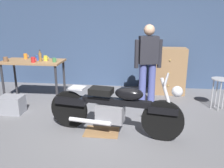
# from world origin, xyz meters

# --- Properties ---
(ground_plane) EXTENTS (12.00, 12.00, 0.00)m
(ground_plane) POSITION_xyz_m (0.00, 0.00, 0.00)
(ground_plane) COLOR slate
(back_wall) EXTENTS (8.00, 0.12, 3.10)m
(back_wall) POSITION_xyz_m (0.00, 2.80, 1.55)
(back_wall) COLOR #384C70
(back_wall) RESTS_ON ground_plane
(workbench) EXTENTS (1.30, 0.64, 0.90)m
(workbench) POSITION_xyz_m (-1.77, 1.42, 0.79)
(workbench) COLOR #99724C
(workbench) RESTS_ON ground_plane
(motorcycle) EXTENTS (2.17, 0.69, 1.00)m
(motorcycle) POSITION_xyz_m (0.15, 0.08, 0.45)
(motorcycle) COLOR black
(motorcycle) RESTS_ON ground_plane
(person_standing) EXTENTS (0.56, 0.29, 1.67)m
(person_standing) POSITION_xyz_m (0.69, 1.51, 0.93)
(person_standing) COLOR #4E569C
(person_standing) RESTS_ON ground_plane
(shop_stool) EXTENTS (0.32, 0.32, 0.64)m
(shop_stool) POSITION_xyz_m (2.11, 1.37, 0.50)
(shop_stool) COLOR #B2B2B7
(shop_stool) RESTS_ON ground_plane
(wooden_dresser) EXTENTS (0.80, 0.47, 1.10)m
(wooden_dresser) POSITION_xyz_m (1.20, 2.30, 0.55)
(wooden_dresser) COLOR #99724C
(wooden_dresser) RESTS_ON ground_plane
(drip_tray) EXTENTS (0.56, 0.40, 0.01)m
(drip_tray) POSITION_xyz_m (-0.06, 0.09, 0.01)
(drip_tray) COLOR olive
(drip_tray) RESTS_ON ground_plane
(storage_bin) EXTENTS (0.44, 0.32, 0.34)m
(storage_bin) POSITION_xyz_m (-1.92, 0.67, 0.17)
(storage_bin) COLOR gray
(storage_bin) RESTS_ON ground_plane
(mug_blue_enamel) EXTENTS (0.11, 0.07, 0.11)m
(mug_blue_enamel) POSITION_xyz_m (-1.67, 1.45, 0.96)
(mug_blue_enamel) COLOR #2D51AD
(mug_blue_enamel) RESTS_ON workbench
(mug_green_speckled) EXTENTS (0.10, 0.07, 0.09)m
(mug_green_speckled) POSITION_xyz_m (-1.24, 1.31, 0.95)
(mug_green_speckled) COLOR #3D7F4C
(mug_green_speckled) RESTS_ON workbench
(mug_red_diner) EXTENTS (0.12, 0.09, 0.11)m
(mug_red_diner) POSITION_xyz_m (-1.66, 1.23, 0.96)
(mug_red_diner) COLOR red
(mug_red_diner) RESTS_ON workbench
(mug_orange_travel) EXTENTS (0.12, 0.08, 0.11)m
(mug_orange_travel) POSITION_xyz_m (-2.02, 1.63, 0.96)
(mug_orange_travel) COLOR orange
(mug_orange_travel) RESTS_ON workbench
(mug_brown_stoneware) EXTENTS (0.12, 0.09, 0.10)m
(mug_brown_stoneware) POSITION_xyz_m (-2.29, 1.26, 0.95)
(mug_brown_stoneware) COLOR brown
(mug_brown_stoneware) RESTS_ON workbench
(mug_yellow_tall) EXTENTS (0.12, 0.08, 0.11)m
(mug_yellow_tall) POSITION_xyz_m (-1.48, 1.45, 0.95)
(mug_yellow_tall) COLOR yellow
(mug_yellow_tall) RESTS_ON workbench
(bottle) EXTENTS (0.06, 0.06, 0.24)m
(bottle) POSITION_xyz_m (-1.57, 1.37, 1.00)
(bottle) COLOR olive
(bottle) RESTS_ON workbench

